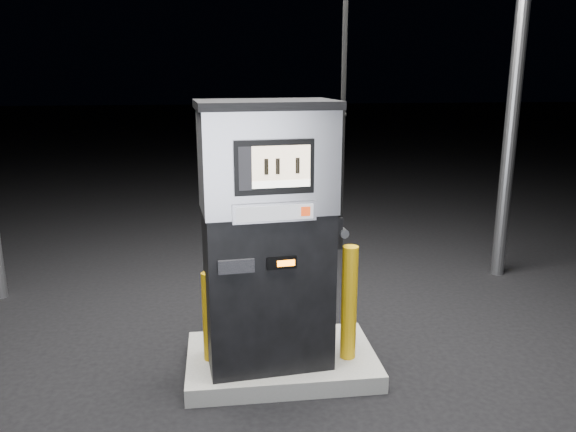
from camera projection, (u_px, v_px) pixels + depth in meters
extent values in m
plane|color=black|center=(281.00, 369.00, 4.85)|extent=(80.00, 80.00, 0.00)
cube|color=slate|center=(281.00, 361.00, 4.84)|extent=(1.60, 1.00, 0.15)
cylinder|color=gray|center=(515.00, 93.00, 6.58)|extent=(0.16, 0.16, 4.50)
cube|color=black|center=(268.00, 287.00, 4.54)|extent=(1.04, 0.66, 1.30)
cube|color=silver|center=(267.00, 160.00, 4.28)|extent=(1.06, 0.69, 0.78)
cube|color=black|center=(266.00, 104.00, 4.18)|extent=(1.10, 0.73, 0.06)
cube|color=black|center=(274.00, 167.00, 4.00)|extent=(0.58, 0.09, 0.39)
cube|color=beige|center=(281.00, 163.00, 3.99)|extent=(0.42, 0.05, 0.25)
cube|color=white|center=(281.00, 184.00, 4.02)|extent=(0.42, 0.05, 0.05)
cube|color=silver|center=(275.00, 212.00, 4.08)|extent=(0.62, 0.09, 0.15)
cube|color=#929499|center=(275.00, 213.00, 4.07)|extent=(0.57, 0.06, 0.11)
cube|color=#BF310C|center=(306.00, 211.00, 4.11)|extent=(0.07, 0.01, 0.07)
cube|color=black|center=(282.00, 263.00, 4.20)|extent=(0.23, 0.04, 0.09)
cube|color=orange|center=(286.00, 263.00, 4.19)|extent=(0.13, 0.02, 0.05)
cube|color=black|center=(236.00, 267.00, 4.12)|extent=(0.27, 0.05, 0.10)
cube|color=black|center=(333.00, 231.00, 4.55)|extent=(0.12, 0.20, 0.26)
cylinder|color=gray|center=(341.00, 230.00, 4.56)|extent=(0.09, 0.23, 0.07)
cylinder|color=black|center=(346.00, 3.00, 4.08)|extent=(0.04, 0.04, 3.22)
cylinder|color=#CF990B|center=(209.00, 317.00, 4.62)|extent=(0.12, 0.12, 0.77)
cylinder|color=#CF990B|center=(349.00, 303.00, 4.63)|extent=(0.16, 0.16, 0.98)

